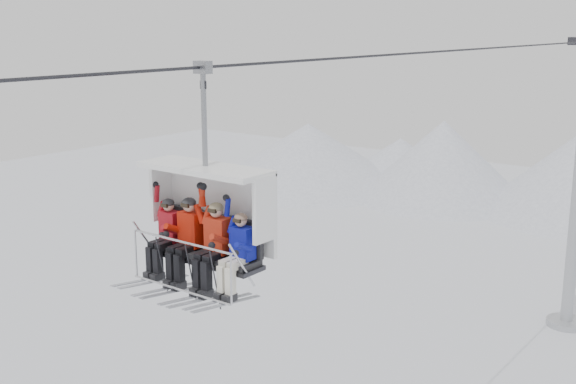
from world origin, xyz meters
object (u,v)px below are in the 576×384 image
Objects in this scene: chairlift_carrier at (212,211)px; skier_center_left at (187,236)px; skier_center_right at (214,243)px; skier_far_left at (166,234)px; skier_far_right at (238,251)px.

chairlift_carrier reaches higher than skier_center_left.
skier_center_left is at bearing -179.95° from skier_center_right.
skier_far_right is (1.78, 0.00, 0.00)m from skier_far_left.
skier_far_right is at bearing -19.32° from chairlift_carrier.
skier_far_left is 1.78m from skier_far_right.
skier_center_left is 1.02× the size of skier_far_right.
skier_center_right is at bearing -42.67° from chairlift_carrier.
skier_center_right reaches higher than skier_far_right.
skier_far_right is (1.24, -0.01, -0.04)m from skier_center_left.
skier_center_left is (-0.34, -0.30, -0.48)m from chairlift_carrier.
skier_far_left is 0.97× the size of skier_center_right.
skier_center_right is at bearing 0.05° from skier_center_left.
skier_center_right reaches higher than skier_far_left.
skier_far_left is 1.00× the size of skier_far_right.
skier_center_right is (1.21, 0.01, 0.05)m from skier_far_left.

